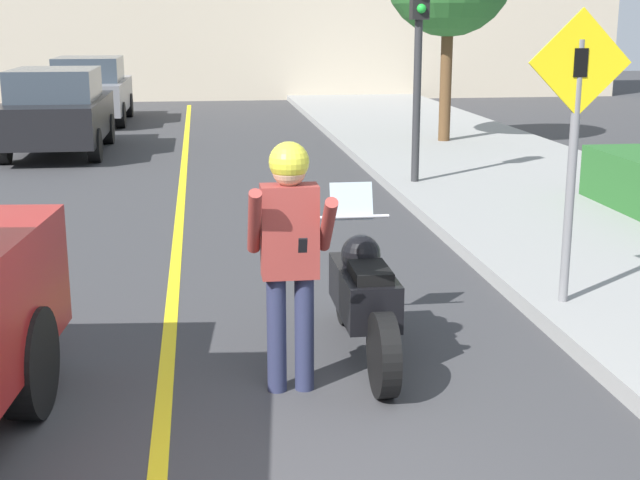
# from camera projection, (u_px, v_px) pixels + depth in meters

# --- Properties ---
(road_center_line) EXTENTS (0.12, 36.00, 0.01)m
(road_center_line) POSITION_uv_depth(u_px,v_px,m) (177.00, 248.00, 10.48)
(road_center_line) COLOR yellow
(road_center_line) RESTS_ON ground
(motorcycle) EXTENTS (0.62, 2.21, 1.29)m
(motorcycle) POSITION_uv_depth(u_px,v_px,m) (363.00, 295.00, 7.05)
(motorcycle) COLOR black
(motorcycle) RESTS_ON ground
(person_biker) EXTENTS (0.59, 0.49, 1.82)m
(person_biker) POSITION_uv_depth(u_px,v_px,m) (290.00, 240.00, 6.22)
(person_biker) COLOR #282D4C
(person_biker) RESTS_ON ground
(crossing_sign) EXTENTS (0.91, 0.08, 2.57)m
(crossing_sign) POSITION_uv_depth(u_px,v_px,m) (575.00, 130.00, 7.65)
(crossing_sign) COLOR slate
(crossing_sign) RESTS_ON sidewalk_curb
(traffic_light) EXTENTS (0.26, 0.30, 3.22)m
(traffic_light) POSITION_uv_depth(u_px,v_px,m) (419.00, 33.00, 13.38)
(traffic_light) COLOR #2D2D30
(traffic_light) RESTS_ON sidewalk_curb
(parked_car_black) EXTENTS (1.88, 4.20, 1.68)m
(parked_car_black) POSITION_uv_depth(u_px,v_px,m) (57.00, 111.00, 17.66)
(parked_car_black) COLOR black
(parked_car_black) RESTS_ON ground
(parked_car_grey) EXTENTS (1.88, 4.20, 1.68)m
(parked_car_grey) POSITION_uv_depth(u_px,v_px,m) (91.00, 89.00, 22.90)
(parked_car_grey) COLOR black
(parked_car_grey) RESTS_ON ground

